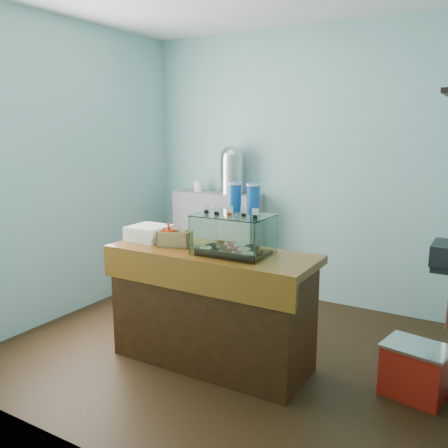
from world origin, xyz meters
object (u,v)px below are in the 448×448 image
Objects in this scene: coffee_urn at (232,169)px; red_cooler at (415,370)px; display_case at (236,231)px; counter at (211,306)px.

red_cooler is at bearing -30.73° from coffee_urn.
display_case is 1.82m from coffee_urn.
coffee_urn is at bearing 119.81° from display_case.
counter is 0.64m from display_case.
counter is 2.99× the size of display_case.
display_case is at bearing -156.94° from red_cooler.
display_case is 1.14× the size of red_cooler.
red_cooler is (2.16, -1.28, -1.19)m from coffee_urn.
red_cooler is (1.25, 0.27, -0.88)m from display_case.
display_case is at bearing -59.59° from coffee_urn.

